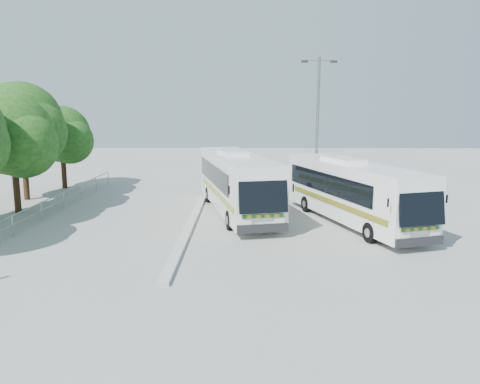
{
  "coord_description": "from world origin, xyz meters",
  "views": [
    {
      "loc": [
        0.27,
        -20.18,
        5.57
      ],
      "look_at": [
        0.12,
        2.98,
        1.52
      ],
      "focal_mm": 35.0,
      "sensor_mm": 36.0,
      "label": 1
    }
  ],
  "objects_px": {
    "coach_main": "(236,181)",
    "tree_far_e": "(62,134)",
    "coach_adjacent": "(351,190)",
    "tree_far_c": "(14,135)",
    "lamppost": "(317,123)",
    "tree_far_d": "(23,123)"
  },
  "relations": [
    {
      "from": "tree_far_e",
      "to": "tree_far_d",
      "type": "bearing_deg",
      "value": -98.63
    },
    {
      "from": "tree_far_e",
      "to": "lamppost",
      "type": "bearing_deg",
      "value": -15.26
    },
    {
      "from": "coach_main",
      "to": "coach_adjacent",
      "type": "xyz_separation_m",
      "value": [
        5.75,
        -2.37,
        -0.1
      ]
    },
    {
      "from": "tree_far_d",
      "to": "coach_adjacent",
      "type": "xyz_separation_m",
      "value": [
        18.96,
        -6.08,
        -3.16
      ]
    },
    {
      "from": "tree_far_d",
      "to": "coach_main",
      "type": "relative_size",
      "value": 0.62
    },
    {
      "from": "coach_adjacent",
      "to": "lamppost",
      "type": "relative_size",
      "value": 1.26
    },
    {
      "from": "tree_far_c",
      "to": "coach_adjacent",
      "type": "distance_m",
      "value": 18.12
    },
    {
      "from": "tree_far_d",
      "to": "coach_main",
      "type": "distance_m",
      "value": 14.06
    },
    {
      "from": "tree_far_d",
      "to": "lamppost",
      "type": "distance_m",
      "value": 18.11
    },
    {
      "from": "tree_far_c",
      "to": "lamppost",
      "type": "xyz_separation_m",
      "value": [
        16.92,
        3.44,
        0.55
      ]
    },
    {
      "from": "tree_far_c",
      "to": "coach_adjacent",
      "type": "xyz_separation_m",
      "value": [
        17.77,
        -2.38,
        -2.61
      ]
    },
    {
      "from": "tree_far_c",
      "to": "lamppost",
      "type": "relative_size",
      "value": 0.74
    },
    {
      "from": "tree_far_c",
      "to": "coach_adjacent",
      "type": "bearing_deg",
      "value": -7.62
    },
    {
      "from": "tree_far_d",
      "to": "tree_far_c",
      "type": "bearing_deg",
      "value": -72.17
    },
    {
      "from": "coach_main",
      "to": "tree_far_e",
      "type": "bearing_deg",
      "value": 134.13
    },
    {
      "from": "tree_far_c",
      "to": "lamppost",
      "type": "height_order",
      "value": "lamppost"
    },
    {
      "from": "lamppost",
      "to": "coach_adjacent",
      "type": "bearing_deg",
      "value": -84.64
    },
    {
      "from": "coach_main",
      "to": "tree_far_c",
      "type": "bearing_deg",
      "value": 167.32
    },
    {
      "from": "tree_far_d",
      "to": "tree_far_e",
      "type": "distance_m",
      "value": 4.65
    },
    {
      "from": "tree_far_d",
      "to": "tree_far_e",
      "type": "relative_size",
      "value": 1.24
    },
    {
      "from": "coach_adjacent",
      "to": "tree_far_c",
      "type": "bearing_deg",
      "value": 155.32
    },
    {
      "from": "coach_main",
      "to": "coach_adjacent",
      "type": "height_order",
      "value": "coach_main"
    }
  ]
}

